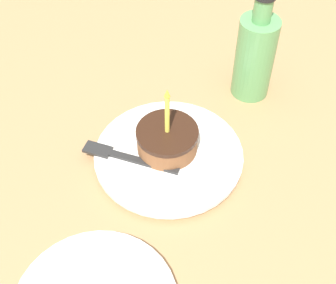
{
  "coord_description": "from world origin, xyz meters",
  "views": [
    {
      "loc": [
        -0.12,
        -0.47,
        0.6
      ],
      "look_at": [
        -0.0,
        0.0,
        0.04
      ],
      "focal_mm": 50.0,
      "sensor_mm": 36.0,
      "label": 1
    }
  ],
  "objects_px": {
    "cake_slice": "(170,139)",
    "fork": "(124,157)",
    "plate": "(168,154)",
    "bottle": "(255,55)"
  },
  "relations": [
    {
      "from": "plate",
      "to": "cake_slice",
      "type": "height_order",
      "value": "cake_slice"
    },
    {
      "from": "plate",
      "to": "bottle",
      "type": "xyz_separation_m",
      "value": [
        0.19,
        0.12,
        0.07
      ]
    },
    {
      "from": "cake_slice",
      "to": "fork",
      "type": "xyz_separation_m",
      "value": [
        -0.08,
        -0.0,
        -0.02
      ]
    },
    {
      "from": "plate",
      "to": "fork",
      "type": "height_order",
      "value": "fork"
    },
    {
      "from": "cake_slice",
      "to": "bottle",
      "type": "distance_m",
      "value": 0.22
    },
    {
      "from": "plate",
      "to": "cake_slice",
      "type": "xyz_separation_m",
      "value": [
        0.0,
        0.01,
        0.03
      ]
    },
    {
      "from": "cake_slice",
      "to": "bottle",
      "type": "xyz_separation_m",
      "value": [
        0.19,
        0.12,
        0.04
      ]
    },
    {
      "from": "fork",
      "to": "bottle",
      "type": "height_order",
      "value": "bottle"
    },
    {
      "from": "fork",
      "to": "cake_slice",
      "type": "bearing_deg",
      "value": 1.2
    },
    {
      "from": "plate",
      "to": "fork",
      "type": "bearing_deg",
      "value": 177.28
    }
  ]
}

